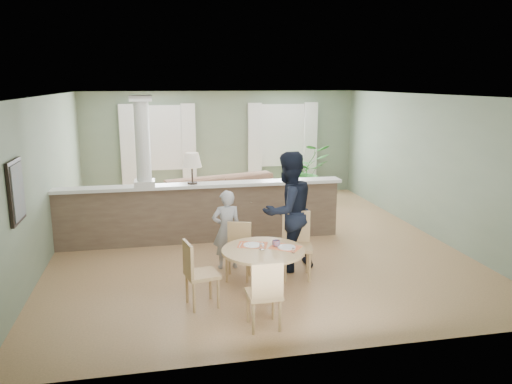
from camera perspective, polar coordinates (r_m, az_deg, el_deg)
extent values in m
plane|color=tan|center=(9.38, -0.55, -5.70)|extent=(8.00, 8.00, 0.00)
cube|color=gray|center=(12.96, -3.95, 5.47)|extent=(7.00, 0.02, 2.70)
cube|color=gray|center=(9.07, -22.83, 1.48)|extent=(0.02, 8.00, 2.70)
cube|color=gray|center=(10.29, 18.96, 3.00)|extent=(0.02, 8.00, 2.70)
cube|color=gray|center=(5.28, 7.74, -5.03)|extent=(7.00, 0.02, 2.70)
cube|color=white|center=(8.91, -0.59, 11.02)|extent=(7.00, 8.00, 0.02)
cube|color=white|center=(12.79, -11.10, 6.08)|extent=(1.10, 0.02, 1.50)
cube|color=white|center=(12.77, -11.10, 6.07)|extent=(1.22, 0.04, 1.62)
cube|color=white|center=(13.21, 2.99, 6.49)|extent=(1.10, 0.02, 1.50)
cube|color=white|center=(13.19, 3.02, 6.48)|extent=(1.22, 0.04, 1.62)
cube|color=white|center=(12.76, -14.42, 4.55)|extent=(0.35, 0.10, 2.30)
cube|color=white|center=(12.77, -7.67, 4.83)|extent=(0.35, 0.10, 2.30)
cube|color=white|center=(12.99, -0.14, 5.08)|extent=(0.35, 0.10, 2.30)
cube|color=white|center=(13.37, 6.20, 5.21)|extent=(0.35, 0.10, 2.30)
cube|color=black|center=(7.11, -25.75, 0.06)|extent=(0.04, 0.62, 0.82)
cube|color=#665D56|center=(7.11, -25.55, 0.06)|extent=(0.02, 0.52, 0.72)
cube|color=#735F4A|center=(9.30, -6.25, -2.56)|extent=(5.20, 0.22, 1.05)
cube|color=white|center=(9.17, -6.33, 0.79)|extent=(5.32, 0.36, 0.06)
cube|color=white|center=(9.12, -12.61, 1.01)|extent=(0.36, 0.36, 0.10)
cylinder|color=white|center=(9.01, -12.83, 5.66)|extent=(0.26, 0.26, 1.39)
cube|color=white|center=(8.96, -13.07, 10.40)|extent=(0.38, 0.38, 0.10)
cylinder|color=black|center=(9.15, -7.27, 1.03)|extent=(0.18, 0.18, 0.03)
cylinder|color=black|center=(9.12, -7.30, 1.98)|extent=(0.03, 0.03, 0.28)
cone|color=beige|center=(9.08, -7.35, 3.66)|extent=(0.36, 0.36, 0.26)
imported|color=#9A6D54|center=(10.59, -3.12, -0.96)|extent=(3.41, 2.09, 0.93)
imported|color=#306C2B|center=(12.69, 5.43, 2.40)|extent=(1.39, 1.23, 1.43)
cylinder|color=tan|center=(7.11, 0.82, -11.69)|extent=(0.48, 0.48, 0.04)
cylinder|color=tan|center=(6.98, 0.82, -9.24)|extent=(0.13, 0.13, 0.62)
cylinder|color=tan|center=(6.86, 0.83, -6.71)|extent=(1.14, 1.14, 0.04)
cube|color=red|center=(7.03, -0.39, -6.05)|extent=(0.48, 0.40, 0.01)
cube|color=red|center=(6.94, 3.36, -6.32)|extent=(0.50, 0.48, 0.01)
cylinder|color=white|center=(7.00, -0.42, -6.05)|extent=(0.25, 0.25, 0.01)
cylinder|color=white|center=(6.92, 3.51, -6.30)|extent=(0.25, 0.25, 0.01)
cylinder|color=white|center=(6.82, 0.67, -6.20)|extent=(0.07, 0.07, 0.08)
cube|color=silver|center=(6.96, -0.91, -6.09)|extent=(0.07, 0.16, 0.00)
cube|color=silver|center=(7.01, -1.78, -6.06)|extent=(0.07, 0.20, 0.00)
cylinder|color=white|center=(6.72, 4.29, -6.70)|extent=(0.04, 0.04, 0.07)
cylinder|color=silver|center=(6.70, 4.30, -6.36)|extent=(0.04, 0.04, 0.01)
imported|color=#2469AA|center=(6.96, 2.31, -5.89)|extent=(0.14, 0.14, 0.09)
cube|color=tan|center=(7.57, -2.06, -6.98)|extent=(0.47, 0.47, 0.05)
cylinder|color=tan|center=(7.52, -3.37, -8.86)|extent=(0.04, 0.04, 0.39)
cylinder|color=tan|center=(7.48, -1.01, -8.95)|extent=(0.04, 0.04, 0.39)
cylinder|color=tan|center=(7.80, -3.04, -8.04)|extent=(0.04, 0.04, 0.39)
cylinder|color=tan|center=(7.77, -0.76, -8.12)|extent=(0.04, 0.04, 0.39)
cube|color=tan|center=(7.66, -1.91, -4.95)|extent=(0.36, 0.14, 0.42)
cube|color=tan|center=(7.61, 4.68, -6.31)|extent=(0.53, 0.53, 0.05)
cylinder|color=tan|center=(7.51, 3.35, -8.58)|extent=(0.04, 0.04, 0.46)
cylinder|color=tan|center=(7.54, 6.14, -8.56)|extent=(0.04, 0.04, 0.46)
cylinder|color=tan|center=(7.85, 3.22, -7.63)|extent=(0.04, 0.04, 0.46)
cylinder|color=tan|center=(7.88, 5.89, -7.61)|extent=(0.04, 0.04, 0.46)
cube|color=tan|center=(7.72, 4.61, -3.95)|extent=(0.43, 0.13, 0.49)
cube|color=tan|center=(6.13, 0.89, -11.59)|extent=(0.41, 0.41, 0.05)
cylinder|color=tan|center=(6.40, 1.98, -12.70)|extent=(0.04, 0.04, 0.41)
cylinder|color=tan|center=(6.34, -0.92, -12.98)|extent=(0.04, 0.04, 0.41)
cylinder|color=tan|center=(6.12, 2.76, -13.95)|extent=(0.04, 0.04, 0.41)
cylinder|color=tan|center=(6.05, -0.28, -14.26)|extent=(0.04, 0.04, 0.41)
cube|color=tan|center=(5.88, 1.31, -10.18)|extent=(0.38, 0.04, 0.44)
cube|color=tan|center=(6.72, -6.18, -9.37)|extent=(0.48, 0.48, 0.05)
cylinder|color=tan|center=(6.71, -4.33, -11.47)|extent=(0.04, 0.04, 0.42)
cylinder|color=tan|center=(7.00, -5.24, -10.45)|extent=(0.04, 0.04, 0.42)
cylinder|color=tan|center=(6.62, -7.08, -11.89)|extent=(0.04, 0.04, 0.42)
cylinder|color=tan|center=(6.91, -7.88, -10.82)|extent=(0.04, 0.04, 0.42)
cube|color=tan|center=(6.58, -7.77, -7.61)|extent=(0.12, 0.39, 0.45)
imported|color=#A0A0A5|center=(7.94, -3.38, -4.31)|extent=(0.48, 0.33, 1.28)
imported|color=black|center=(7.83, 3.68, -2.22)|extent=(1.13, 1.03, 1.89)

